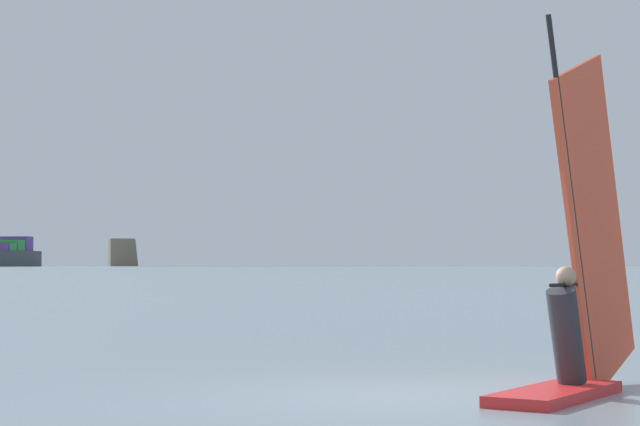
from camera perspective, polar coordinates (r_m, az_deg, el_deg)
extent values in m
plane|color=gray|center=(12.60, 3.98, -9.03)|extent=(4000.00, 4000.00, 0.00)
cube|color=red|center=(12.51, 11.55, -8.76)|extent=(2.13, 2.01, 0.12)
cylinder|color=black|center=(12.97, 12.36, 0.48)|extent=(1.06, 0.95, 3.97)
cube|color=#E54C2D|center=(13.66, 13.44, -0.58)|extent=(2.06, 1.84, 4.03)
cylinder|color=black|center=(13.10, 12.63, -3.46)|extent=(1.24, 1.11, 0.04)
cylinder|color=#2D2D33|center=(12.78, 12.10, -5.98)|extent=(0.68, 0.66, 1.10)
sphere|color=tan|center=(12.76, 12.07, -3.08)|extent=(0.22, 0.22, 0.22)
cube|color=#2D8C47|center=(845.91, -15.22, -1.55)|extent=(25.00, 20.48, 7.80)
cube|color=#59388C|center=(856.35, -14.83, -1.48)|extent=(25.00, 20.48, 10.40)
cube|color=#756B56|center=(1375.58, 6.60, -2.11)|extent=(960.41, 538.67, 23.93)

